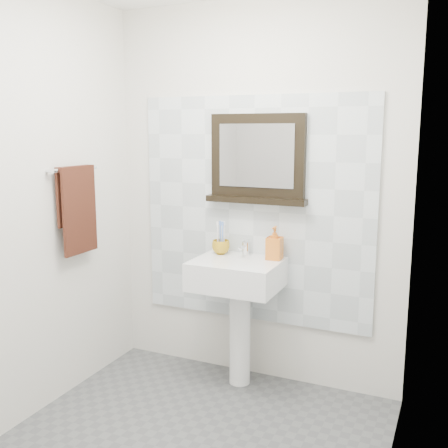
# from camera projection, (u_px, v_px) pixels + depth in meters

# --- Properties ---
(back_wall) EXTENTS (2.00, 0.01, 2.50)m
(back_wall) POSITION_uv_depth(u_px,v_px,m) (255.00, 196.00, 3.47)
(back_wall) COLOR silver
(back_wall) RESTS_ON ground
(left_wall) EXTENTS (0.01, 2.20, 2.50)m
(left_wall) POSITION_uv_depth(u_px,v_px,m) (14.00, 209.00, 2.88)
(left_wall) COLOR silver
(left_wall) RESTS_ON ground
(right_wall) EXTENTS (0.01, 2.20, 2.50)m
(right_wall) POSITION_uv_depth(u_px,v_px,m) (392.00, 239.00, 2.07)
(right_wall) COLOR silver
(right_wall) RESTS_ON ground
(splashback) EXTENTS (1.60, 0.02, 1.50)m
(splashback) POSITION_uv_depth(u_px,v_px,m) (254.00, 211.00, 3.47)
(splashback) COLOR silver
(splashback) RESTS_ON back_wall
(pedestal_sink) EXTENTS (0.55, 0.44, 0.96)m
(pedestal_sink) POSITION_uv_depth(u_px,v_px,m) (237.00, 288.00, 3.37)
(pedestal_sink) COLOR white
(pedestal_sink) RESTS_ON ground
(toothbrush_cup) EXTENTS (0.14, 0.14, 0.09)m
(toothbrush_cup) POSITION_uv_depth(u_px,v_px,m) (221.00, 247.00, 3.50)
(toothbrush_cup) COLOR #AD8214
(toothbrush_cup) RESTS_ON pedestal_sink
(toothbrushes) EXTENTS (0.05, 0.04, 0.21)m
(toothbrushes) POSITION_uv_depth(u_px,v_px,m) (221.00, 236.00, 3.49)
(toothbrushes) COLOR white
(toothbrushes) RESTS_ON toothbrush_cup
(soap_dispenser) EXTENTS (0.10, 0.10, 0.21)m
(soap_dispenser) POSITION_uv_depth(u_px,v_px,m) (275.00, 243.00, 3.34)
(soap_dispenser) COLOR #CE4818
(soap_dispenser) RESTS_ON pedestal_sink
(framed_mirror) EXTENTS (0.67, 0.11, 0.57)m
(framed_mirror) POSITION_uv_depth(u_px,v_px,m) (257.00, 161.00, 3.38)
(framed_mirror) COLOR black
(framed_mirror) RESTS_ON back_wall
(towel_bar) EXTENTS (0.07, 0.40, 0.03)m
(towel_bar) POSITION_uv_depth(u_px,v_px,m) (75.00, 169.00, 3.23)
(towel_bar) COLOR silver
(towel_bar) RESTS_ON left_wall
(hand_towel) EXTENTS (0.06, 0.30, 0.55)m
(hand_towel) POSITION_uv_depth(u_px,v_px,m) (77.00, 203.00, 3.27)
(hand_towel) COLOR #35170E
(hand_towel) RESTS_ON towel_bar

